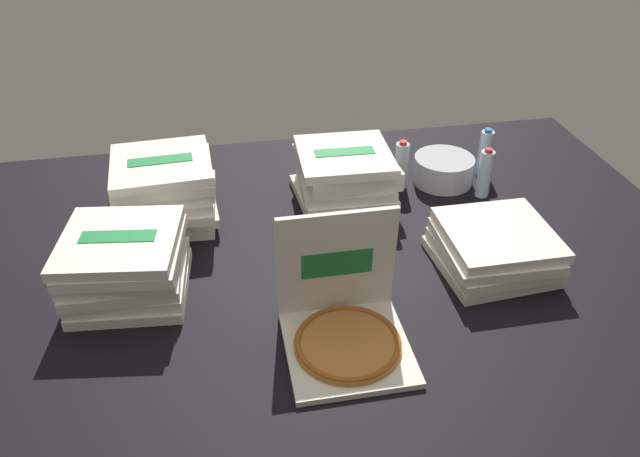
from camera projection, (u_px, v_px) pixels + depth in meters
ground_plane at (325, 274)px, 2.40m from camera, size 3.20×2.40×0.02m
open_pizza_box at (345, 322)px, 2.05m from camera, size 0.41×0.42×0.43m
pizza_stack_left_mid at (345, 175)px, 2.79m from camera, size 0.45×0.45×0.25m
pizza_stack_left_far at (126, 264)px, 2.24m from camera, size 0.47×0.46×0.25m
pizza_stack_center_near at (165, 190)px, 2.64m from camera, size 0.44×0.45×0.29m
pizza_stack_center_far at (494, 248)px, 2.39m from camera, size 0.44×0.44×0.16m
ice_bucket at (443, 170)px, 2.95m from camera, size 0.29×0.29×0.13m
water_bottle_0 at (485, 173)px, 2.82m from camera, size 0.06×0.06×0.24m
water_bottle_1 at (401, 165)px, 2.88m from camera, size 0.06×0.06×0.24m
water_bottle_2 at (485, 153)px, 2.99m from camera, size 0.06×0.06×0.24m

